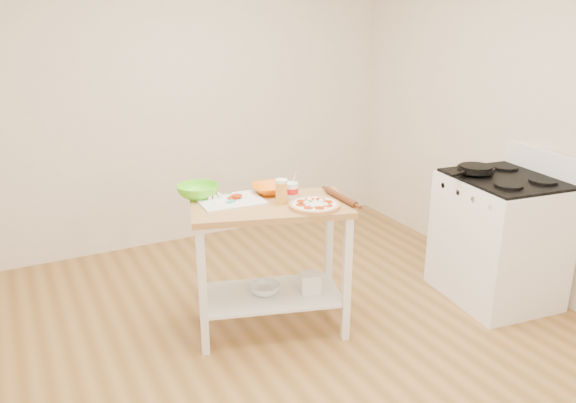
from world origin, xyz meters
The scene contains 15 objects.
room_shell centered at (0.00, 0.00, 1.35)m, with size 4.04×4.54×2.74m.
prep_island centered at (-0.05, 0.42, 0.64)m, with size 1.12×0.81×0.90m.
gas_stove centered at (1.65, 0.06, 0.47)m, with size 0.77×0.88×1.11m.
skillet centered at (1.51, 0.23, 0.97)m, with size 0.42×0.26×0.03m.
pizza centered at (0.16, 0.22, 0.92)m, with size 0.32×0.32×0.05m.
cutting_board centered at (-0.26, 0.58, 0.91)m, with size 0.41×0.32×0.04m.
spatula centered at (-0.24, 0.56, 0.92)m, with size 0.13×0.11×0.01m.
knife centered at (-0.37, 0.73, 0.92)m, with size 0.27×0.08×0.01m.
orange_bowl centered at (0.05, 0.61, 0.93)m, with size 0.25×0.25×0.06m, color orange.
green_bowl centered at (-0.41, 0.75, 0.94)m, with size 0.27×0.27×0.09m, color #60E51E.
beer_pint centered at (0.02, 0.40, 0.98)m, with size 0.08×0.08×0.16m.
yogurt_tub centered at (0.13, 0.46, 0.95)m, with size 0.09×0.09×0.19m.
rolling_pin centered at (0.39, 0.27, 0.92)m, with size 0.04×0.04×0.35m, color #5C2E15.
shelf_glass_bowl centered at (-0.08, 0.44, 0.29)m, with size 0.21×0.21×0.07m, color silver.
shelf_bin centered at (0.20, 0.33, 0.33)m, with size 0.13×0.13×0.13m, color white.
Camera 1 is at (-1.50, -2.63, 2.06)m, focal length 35.00 mm.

